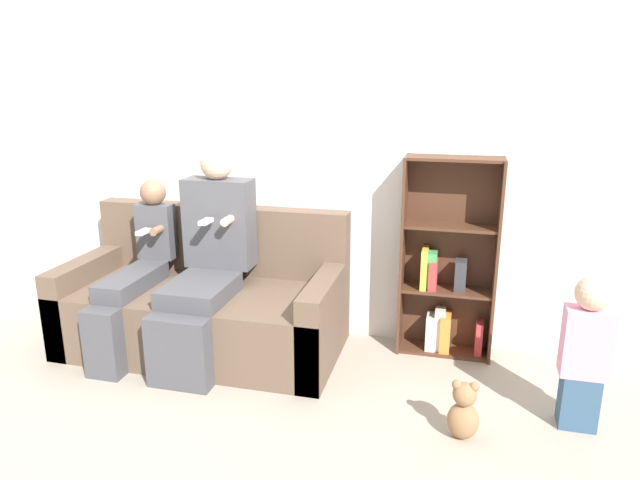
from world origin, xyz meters
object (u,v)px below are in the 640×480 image
(couch, at_px, (205,306))
(child_seated, at_px, (134,271))
(toddler_standing, at_px, (585,351))
(teddy_bear, at_px, (463,412))
(adult_seated, at_px, (208,254))
(bookshelf, at_px, (446,273))

(couch, bearing_deg, child_seated, -161.82)
(child_seated, bearing_deg, toddler_standing, -5.14)
(couch, relative_size, teddy_bear, 5.66)
(adult_seated, height_order, teddy_bear, adult_seated)
(adult_seated, relative_size, toddler_standing, 1.62)
(child_seated, relative_size, bookshelf, 0.85)
(bookshelf, xyz_separation_m, teddy_bear, (0.14, -0.95, -0.38))
(child_seated, height_order, toddler_standing, child_seated)
(couch, distance_m, teddy_bear, 1.78)
(child_seated, distance_m, toddler_standing, 2.65)
(adult_seated, bearing_deg, toddler_standing, -7.93)
(child_seated, relative_size, teddy_bear, 3.43)
(toddler_standing, bearing_deg, teddy_bear, -155.91)
(couch, relative_size, adult_seated, 1.35)
(toddler_standing, height_order, teddy_bear, toddler_standing)
(couch, height_order, child_seated, child_seated)
(couch, distance_m, adult_seated, 0.40)
(toddler_standing, height_order, bookshelf, bookshelf)
(bookshelf, bearing_deg, adult_seated, -164.46)
(toddler_standing, relative_size, teddy_bear, 2.58)
(adult_seated, relative_size, child_seated, 1.22)
(teddy_bear, bearing_deg, adult_seated, 160.78)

